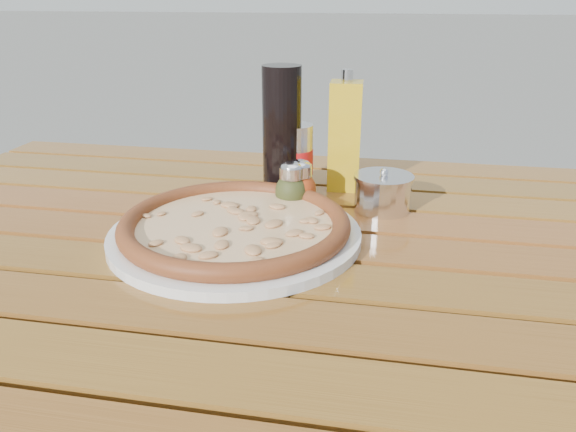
% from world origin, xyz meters
% --- Properties ---
extents(table, '(1.40, 0.90, 0.75)m').
position_xyz_m(table, '(0.00, -0.00, 0.67)').
color(table, '#3A1C0D').
rests_on(table, ground).
extents(plate, '(0.42, 0.42, 0.01)m').
position_xyz_m(plate, '(-0.07, -0.01, 0.76)').
color(plate, silver).
rests_on(plate, table).
extents(pizza, '(0.42, 0.42, 0.03)m').
position_xyz_m(pizza, '(-0.07, -0.01, 0.77)').
color(pizza, '#F8E1B2').
rests_on(pizza, plate).
extents(pepper_shaker, '(0.06, 0.06, 0.08)m').
position_xyz_m(pepper_shaker, '(-0.00, 0.14, 0.79)').
color(pepper_shaker, '#B03D14').
rests_on(pepper_shaker, table).
extents(oregano_shaker, '(0.07, 0.07, 0.08)m').
position_xyz_m(oregano_shaker, '(-0.01, 0.12, 0.79)').
color(oregano_shaker, '#3B411A').
rests_on(oregano_shaker, table).
extents(dark_bottle, '(0.07, 0.07, 0.22)m').
position_xyz_m(dark_bottle, '(-0.04, 0.20, 0.86)').
color(dark_bottle, black).
rests_on(dark_bottle, table).
extents(soda_can, '(0.09, 0.09, 0.12)m').
position_xyz_m(soda_can, '(-0.03, 0.21, 0.81)').
color(soda_can, silver).
rests_on(soda_can, table).
extents(olive_oil_cruet, '(0.06, 0.06, 0.21)m').
position_xyz_m(olive_oil_cruet, '(0.06, 0.25, 0.85)').
color(olive_oil_cruet, '#BA9613').
rests_on(olive_oil_cruet, table).
extents(parmesan_tin, '(0.12, 0.12, 0.07)m').
position_xyz_m(parmesan_tin, '(0.13, 0.15, 0.78)').
color(parmesan_tin, silver).
rests_on(parmesan_tin, table).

